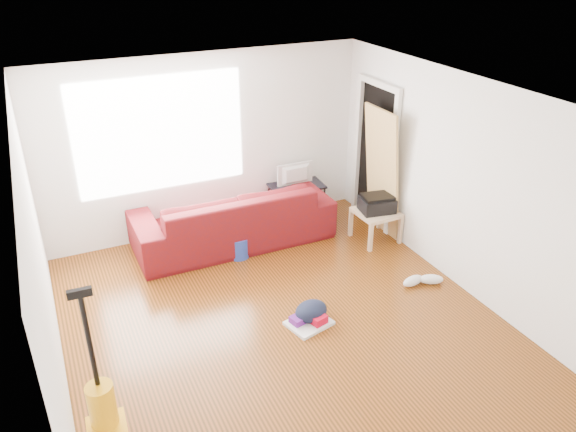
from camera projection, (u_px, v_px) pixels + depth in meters
name	position (u px, v px, depth m)	size (l,w,h in m)	color
room	(282.00, 214.00, 5.76)	(4.51, 5.01, 2.51)	#40270B
sofa	(234.00, 241.00, 7.81)	(2.68, 1.05, 0.78)	#450D17
tv_stand	(297.00, 201.00, 8.32)	(0.82, 0.50, 0.54)	black
tv	(297.00, 175.00, 8.13)	(0.56, 0.07, 0.32)	black
side_table	(376.00, 215.00, 7.70)	(0.55, 0.55, 0.44)	tan
printer	(377.00, 203.00, 7.61)	(0.50, 0.41, 0.23)	black
bucket	(239.00, 256.00, 7.45)	(0.28, 0.28, 0.28)	#213797
toilet_paper	(240.00, 242.00, 7.38)	(0.13, 0.13, 0.12)	white
cleaning_tray	(310.00, 320.00, 6.14)	(0.53, 0.46, 0.16)	white
backpack	(311.00, 319.00, 6.23)	(0.39, 0.31, 0.21)	black
sneakers	(422.00, 280.00, 6.82)	(0.54, 0.28, 0.12)	white
vacuum	(105.00, 418.00, 4.60)	(0.33, 0.37, 1.51)	orange
door_panel	(377.00, 230.00, 8.09)	(0.04, 0.73, 1.81)	tan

